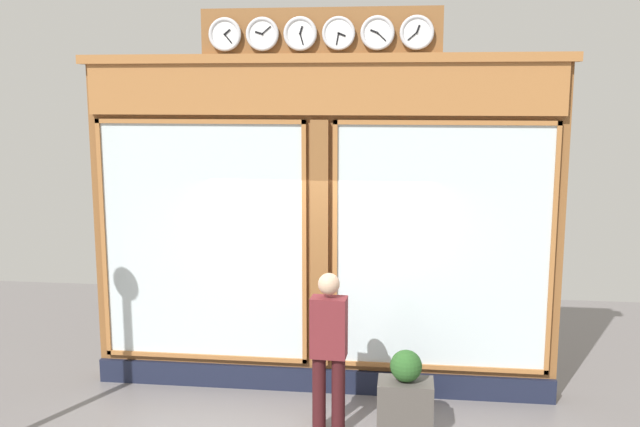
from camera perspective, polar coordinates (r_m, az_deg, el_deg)
The scene contains 4 objects.
shop_facade at distance 8.15m, azimuth 0.11°, elevation -0.83°, with size 5.47×0.42×4.37m.
pedestrian at distance 7.32m, azimuth 0.71°, elevation -10.58°, with size 0.37×0.24×1.69m.
planter_box at distance 7.53m, azimuth 6.84°, elevation -15.28°, with size 0.56×0.36×0.59m, color #4C4742.
planter_shrub at distance 7.34m, azimuth 6.92°, elevation -12.04°, with size 0.32×0.32×0.32m, color #285623.
Camera 1 is at (-0.96, 7.83, 3.46)m, focal length 39.91 mm.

